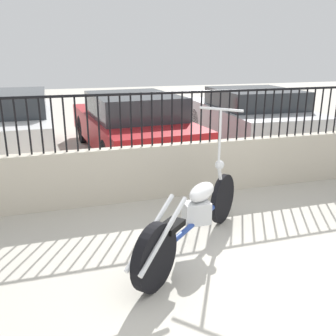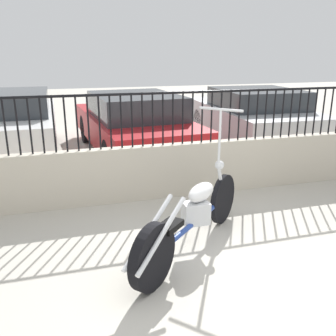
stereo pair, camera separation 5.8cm
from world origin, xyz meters
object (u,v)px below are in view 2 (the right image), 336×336
car_red (134,123)px  motorcycle_blue (189,219)px  car_white (5,124)px  car_silver (253,115)px

car_red → motorcycle_blue: bearing=172.1°
car_white → car_red: 2.53m
car_silver → car_white: bearing=90.3°
car_white → motorcycle_blue: bearing=-154.2°
car_white → car_red: (2.50, -0.36, -0.04)m
car_red → car_white: bearing=77.3°
car_silver → car_red: bearing=95.6°
car_white → car_red: bearing=-98.6°
motorcycle_blue → car_white: 5.09m
motorcycle_blue → car_silver: size_ratio=0.43×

